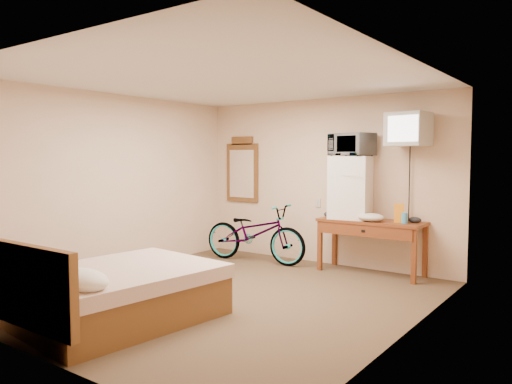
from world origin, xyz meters
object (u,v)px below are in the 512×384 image
(desk, at_px, (370,228))
(bicycle, at_px, (255,233))
(mini_fridge, at_px, (351,187))
(blue_cup, at_px, (404,218))
(bed, at_px, (113,292))
(wall_mirror, at_px, (242,170))
(microwave, at_px, (352,145))
(crt_television, at_px, (408,129))

(desk, height_order, bicycle, bicycle)
(bicycle, bearing_deg, mini_fridge, -82.64)
(desk, distance_m, blue_cup, 0.52)
(bicycle, relative_size, bed, 0.86)
(blue_cup, height_order, wall_mirror, wall_mirror)
(microwave, bearing_deg, bicycle, -152.52)
(blue_cup, height_order, crt_television, crt_television)
(microwave, height_order, blue_cup, microwave)
(bed, bearing_deg, microwave, 75.33)
(desk, bearing_deg, wall_mirror, 173.54)
(desk, relative_size, blue_cup, 10.47)
(microwave, distance_m, crt_television, 0.84)
(wall_mirror, bearing_deg, microwave, -5.79)
(bed, bearing_deg, bicycle, 99.82)
(crt_television, distance_m, bicycle, 2.74)
(bicycle, bearing_deg, wall_mirror, 44.31)
(wall_mirror, xyz_separation_m, bed, (1.21, -3.66, -1.10))
(blue_cup, relative_size, crt_television, 0.23)
(desk, bearing_deg, bed, -109.90)
(wall_mirror, bearing_deg, mini_fridge, -5.79)
(microwave, bearing_deg, crt_television, 11.47)
(microwave, xyz_separation_m, wall_mirror, (-2.11, 0.21, -0.40))
(desk, distance_m, bicycle, 1.79)
(blue_cup, relative_size, bed, 0.07)
(mini_fridge, height_order, wall_mirror, wall_mirror)
(crt_television, bearing_deg, bicycle, -172.35)
(mini_fridge, height_order, crt_television, crt_television)
(desk, relative_size, microwave, 2.50)
(microwave, distance_m, bed, 3.86)
(mini_fridge, relative_size, crt_television, 1.43)
(desk, bearing_deg, bicycle, -170.97)
(mini_fridge, distance_m, microwave, 0.60)
(microwave, bearing_deg, bed, -90.54)
(mini_fridge, bearing_deg, wall_mirror, 174.21)
(crt_television, xyz_separation_m, bed, (-1.72, -3.41, -1.68))
(microwave, height_order, bed, microwave)
(mini_fridge, xyz_separation_m, bicycle, (-1.44, -0.34, -0.74))
(desk, bearing_deg, blue_cup, -2.63)
(desk, bearing_deg, crt_television, 2.68)
(mini_fridge, relative_size, bicycle, 0.51)
(wall_mirror, bearing_deg, bicycle, -39.70)
(bed, bearing_deg, crt_television, 63.18)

